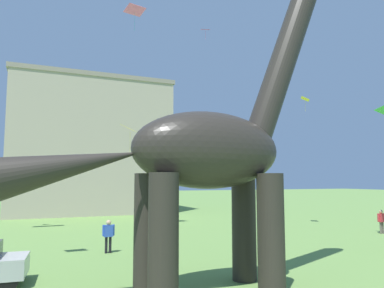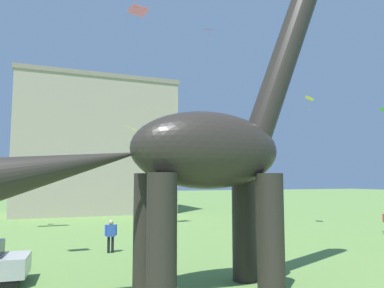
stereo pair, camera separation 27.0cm
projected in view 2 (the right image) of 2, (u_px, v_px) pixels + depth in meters
dinosaur_sculpture at (206, 150)px, 12.82m from camera, size 12.88×2.73×13.46m
person_near_flyer at (111, 233)px, 19.28m from camera, size 0.64×0.28×1.72m
kite_mid_center at (209, 30)px, 27.56m from camera, size 0.79×0.66×0.88m
kite_far_right at (309, 99)px, 30.43m from camera, size 1.04×1.12×1.22m
kite_mid_right at (133, 129)px, 22.94m from camera, size 1.42×1.57×1.71m
kite_high_right at (138, 11)px, 28.38m from camera, size 1.70×1.41×1.86m
background_building_block at (96, 147)px, 43.58m from camera, size 17.93×9.59×15.62m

